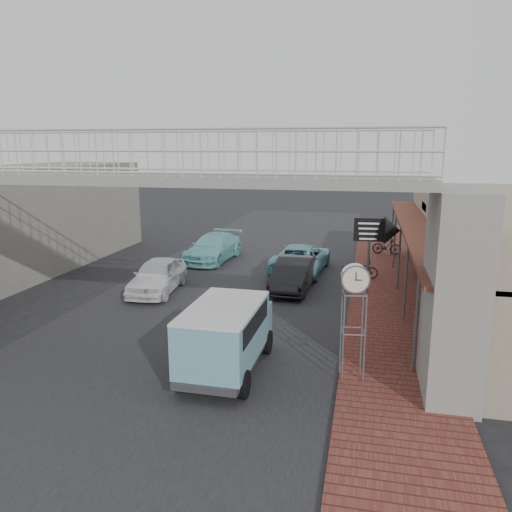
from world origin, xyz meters
The scene contains 14 objects.
ground centered at (0.00, 0.00, 0.00)m, with size 120.00×120.00×0.00m, color black.
road_strip centered at (0.00, 0.00, 0.01)m, with size 10.00×60.00×0.01m, color black.
sidewalk centered at (6.50, 3.00, 0.05)m, with size 3.00×40.00×0.10m, color brown.
footbridge centered at (0.00, -4.00, 3.18)m, with size 16.40×2.40×6.34m.
building_far_left centered at (-11.00, 6.00, 2.50)m, with size 5.00×14.00×5.00m, color gray.
white_hatchback centered at (-2.88, 2.68, 0.70)m, with size 1.65×4.10×1.40m, color white.
dark_sedan centered at (2.62, 4.28, 0.67)m, with size 1.43×4.09×1.35m, color black.
angkot_curb centered at (2.50, 7.45, 0.69)m, with size 2.28×4.93×1.37m, color #6EB3BE.
angkot_far centered at (-2.37, 8.83, 0.70)m, with size 1.95×4.81×1.40m, color #74C4CA.
angkot_van centered at (2.02, -4.00, 1.22)m, with size 1.85×3.95×1.93m.
motorcycle_near centered at (5.30, 6.40, 0.53)m, with size 0.57×1.63×0.86m, color black.
motorcycle_far centered at (6.66, 11.98, 0.57)m, with size 0.44×1.55×0.93m, color black.
street_clock centered at (5.30, -3.73, 2.58)m, with size 0.76×0.66×2.99m.
arrow_sign centered at (6.42, 4.22, 2.65)m, with size 1.84×1.17×3.16m.
Camera 1 is at (5.51, -15.98, 5.94)m, focal length 35.00 mm.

